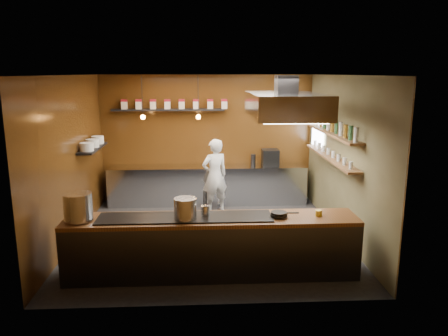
{
  "coord_description": "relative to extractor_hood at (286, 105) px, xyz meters",
  "views": [
    {
      "loc": [
        -0.15,
        -7.83,
        3.05
      ],
      "look_at": [
        0.29,
        0.4,
        1.24
      ],
      "focal_mm": 35.0,
      "sensor_mm": 36.0,
      "label": 1
    }
  ],
  "objects": [
    {
      "name": "ceiling",
      "position": [
        -1.3,
        0.4,
        0.49
      ],
      "size": [
        5.0,
        5.0,
        0.0
      ],
      "primitive_type": "plane",
      "rotation": [
        3.14,
        0.0,
        0.0
      ],
      "color": "silver",
      "rests_on": "back_wall"
    },
    {
      "name": "wine_glasses",
      "position": [
        1.04,
        0.7,
        -0.97
      ],
      "size": [
        0.07,
        2.37,
        0.13
      ],
      "color": "silver",
      "rests_on": "bottle_shelf_lower"
    },
    {
      "name": "bottles",
      "position": [
        1.04,
        0.7,
        -0.45
      ],
      "size": [
        0.06,
        2.66,
        0.24
      ],
      "color": "silver",
      "rests_on": "bottle_shelf_upper"
    },
    {
      "name": "tin_shelf",
      "position": [
        -2.2,
        2.76,
        -0.31
      ],
      "size": [
        2.6,
        0.26,
        0.04
      ],
      "primitive_type": "cube",
      "color": "black",
      "rests_on": "back_wall"
    },
    {
      "name": "right_wall",
      "position": [
        1.2,
        0.4,
        -1.01
      ],
      "size": [
        0.0,
        5.0,
        5.0
      ],
      "primitive_type": "plane",
      "rotation": [
        1.57,
        0.0,
        -1.57
      ],
      "color": "brown",
      "rests_on": "ground"
    },
    {
      "name": "plate_stacks",
      "position": [
        -3.64,
        1.4,
        -0.86
      ],
      "size": [
        0.26,
        1.16,
        0.16
      ],
      "color": "white",
      "rests_on": "plate_shelf"
    },
    {
      "name": "chef",
      "position": [
        -1.16,
        1.91,
        -1.68
      ],
      "size": [
        0.71,
        0.6,
        1.64
      ],
      "primitive_type": "imported",
      "rotation": [
        0.0,
        0.0,
        3.56
      ],
      "color": "white",
      "rests_on": "floor"
    },
    {
      "name": "utensil_crock",
      "position": [
        -1.4,
        -1.19,
        -1.48
      ],
      "size": [
        0.16,
        0.16,
        0.17
      ],
      "primitive_type": "cylinder",
      "rotation": [
        0.0,
        0.0,
        0.35
      ],
      "color": "silver",
      "rests_on": "pass_counter"
    },
    {
      "name": "espresso_machine",
      "position": [
        0.17,
        2.57,
        -1.41
      ],
      "size": [
        0.38,
        0.36,
        0.38
      ],
      "primitive_type": "cube",
      "rotation": [
        0.0,
        0.0,
        0.0
      ],
      "color": "black",
      "rests_on": "prep_counter"
    },
    {
      "name": "pass_counter",
      "position": [
        -1.3,
        -1.2,
        -2.04
      ],
      "size": [
        4.4,
        0.72,
        0.94
      ],
      "color": "#38383D",
      "rests_on": "floor"
    },
    {
      "name": "storage_tins",
      "position": [
        -2.05,
        2.76,
        -0.17
      ],
      "size": [
        2.43,
        0.13,
        0.22
      ],
      "color": "beige",
      "rests_on": "tin_shelf"
    },
    {
      "name": "extractor_hood",
      "position": [
        0.0,
        0.0,
        0.0
      ],
      "size": [
        1.2,
        2.0,
        0.72
      ],
      "color": "#38383D",
      "rests_on": "ceiling"
    },
    {
      "name": "plate_shelf",
      "position": [
        -3.64,
        1.4,
        -0.96
      ],
      "size": [
        0.3,
        1.4,
        0.04
      ],
      "primitive_type": "cube",
      "color": "black",
      "rests_on": "left_wall"
    },
    {
      "name": "pendant_left",
      "position": [
        -2.7,
        2.1,
        -0.35
      ],
      "size": [
        0.1,
        0.1,
        0.95
      ],
      "color": "black",
      "rests_on": "ceiling"
    },
    {
      "name": "pendant_right",
      "position": [
        -1.5,
        2.1,
        -0.35
      ],
      "size": [
        0.1,
        0.1,
        0.95
      ],
      "color": "black",
      "rests_on": "ceiling"
    },
    {
      "name": "frying_pan",
      "position": [
        -0.29,
        -1.25,
        -1.53
      ],
      "size": [
        0.43,
        0.26,
        0.06
      ],
      "color": "black",
      "rests_on": "pass_counter"
    },
    {
      "name": "prep_counter",
      "position": [
        -1.3,
        2.57,
        -2.06
      ],
      "size": [
        4.6,
        0.65,
        0.9
      ],
      "primitive_type": "cube",
      "color": "silver",
      "rests_on": "floor"
    },
    {
      "name": "stockpot_small",
      "position": [
        -1.69,
        -1.29,
        -1.41
      ],
      "size": [
        0.38,
        0.38,
        0.31
      ],
      "primitive_type": "cylinder",
      "rotation": [
        0.0,
        0.0,
        0.16
      ],
      "color": "#B9BCC1",
      "rests_on": "pass_counter"
    },
    {
      "name": "left_wall",
      "position": [
        -3.8,
        0.4,
        -1.01
      ],
      "size": [
        0.0,
        5.0,
        5.0
      ],
      "primitive_type": "plane",
      "rotation": [
        1.57,
        0.0,
        1.57
      ],
      "color": "#3C1E0B",
      "rests_on": "ground"
    },
    {
      "name": "butter_jar",
      "position": [
        0.32,
        -1.21,
        -1.54
      ],
      "size": [
        0.12,
        0.12,
        0.09
      ],
      "primitive_type": "cylinder",
      "rotation": [
        0.0,
        0.0,
        0.26
      ],
      "color": "gold",
      "rests_on": "pass_counter"
    },
    {
      "name": "window_pane",
      "position": [
        1.15,
        2.1,
        -0.61
      ],
      "size": [
        0.0,
        1.0,
        1.0
      ],
      "primitive_type": "plane",
      "rotation": [
        1.57,
        0.0,
        -1.57
      ],
      "color": "white",
      "rests_on": "right_wall"
    },
    {
      "name": "back_wall",
      "position": [
        -1.3,
        2.9,
        -1.01
      ],
      "size": [
        5.0,
        0.0,
        5.0
      ],
      "primitive_type": "plane",
      "rotation": [
        1.57,
        0.0,
        0.0
      ],
      "color": "#3C1E0B",
      "rests_on": "ground"
    },
    {
      "name": "bottle_shelf_upper",
      "position": [
        1.04,
        0.7,
        -0.59
      ],
      "size": [
        0.26,
        2.8,
        0.04
      ],
      "primitive_type": "cube",
      "color": "brown",
      "rests_on": "right_wall"
    },
    {
      "name": "bottle_shelf_lower",
      "position": [
        1.04,
        0.7,
        -1.06
      ],
      "size": [
        0.26,
        2.8,
        0.04
      ],
      "primitive_type": "cube",
      "color": "brown",
      "rests_on": "right_wall"
    },
    {
      "name": "stockpot_large",
      "position": [
        -3.24,
        -1.26,
        -1.37
      ],
      "size": [
        0.52,
        0.52,
        0.4
      ],
      "primitive_type": "cylinder",
      "rotation": [
        0.0,
        0.0,
        -0.33
      ],
      "color": "silver",
      "rests_on": "pass_counter"
    },
    {
      "name": "floor",
      "position": [
        -1.3,
        0.4,
        -2.51
      ],
      "size": [
        5.0,
        5.0,
        0.0
      ],
      "primitive_type": "plane",
      "color": "black",
      "rests_on": "ground"
    }
  ]
}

